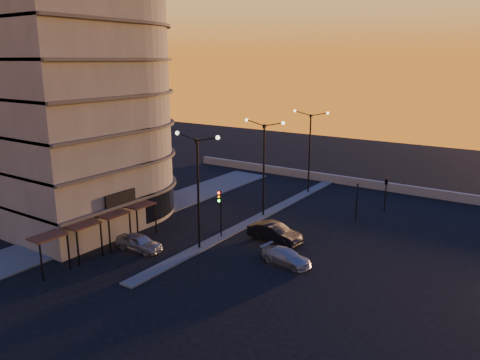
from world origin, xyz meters
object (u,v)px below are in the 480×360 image
car_hatchback (139,242)px  streetlamp_mid (264,161)px  car_wagon (286,257)px  traffic_light_main (220,206)px  car_sedan (275,233)px

car_hatchback → streetlamp_mid: bearing=-21.0°
streetlamp_mid → car_wagon: bearing=-49.9°
traffic_light_main → car_wagon: size_ratio=1.05×
streetlamp_mid → car_wagon: 12.35m
traffic_light_main → car_hatchback: traffic_light_main is taller
streetlamp_mid → car_hatchback: bearing=-106.4°
streetlamp_mid → car_sedan: 8.28m
car_wagon → streetlamp_mid: bearing=48.2°
streetlamp_mid → car_sedan: bearing=-50.5°
streetlamp_mid → car_sedan: streetlamp_mid is taller
car_wagon → car_sedan: bearing=49.1°
streetlamp_mid → traffic_light_main: (0.00, -7.13, -2.70)m
traffic_light_main → car_hatchback: size_ratio=1.05×
car_hatchback → car_wagon: 11.93m
streetlamp_mid → car_hatchback: 14.41m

